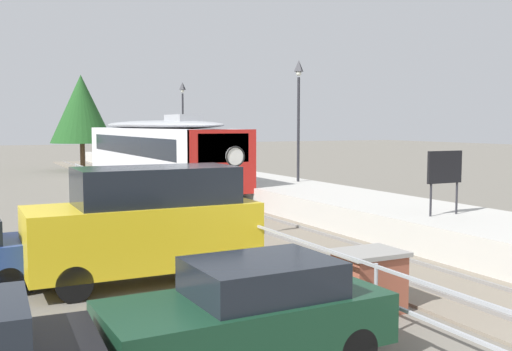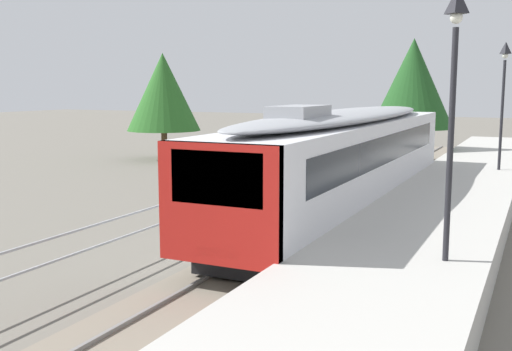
% 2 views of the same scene
% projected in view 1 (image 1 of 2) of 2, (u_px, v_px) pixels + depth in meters
% --- Properties ---
extents(ground_plane, '(160.00, 160.00, 0.00)m').
position_uv_depth(ground_plane, '(115.00, 201.00, 26.49)').
color(ground_plane, '#6B665B').
extents(track_rails, '(3.20, 60.00, 0.14)m').
position_uv_depth(track_rails, '(179.00, 197.00, 27.82)').
color(track_rails, slate).
rests_on(track_rails, ground).
extents(commuter_train, '(2.82, 18.37, 3.74)m').
position_uv_depth(commuter_train, '(155.00, 149.00, 30.95)').
color(commuter_train, silver).
rests_on(commuter_train, track_rails).
extents(station_platform, '(3.90, 60.00, 0.90)m').
position_uv_depth(station_platform, '(241.00, 185.00, 29.23)').
color(station_platform, '#B7B5AD').
rests_on(station_platform, ground).
extents(platform_lamp_mid_platform, '(0.34, 0.34, 5.35)m').
position_uv_depth(platform_lamp_mid_platform, '(299.00, 97.00, 26.08)').
color(platform_lamp_mid_platform, '#232328').
rests_on(platform_lamp_mid_platform, station_platform).
extents(platform_lamp_far_end, '(0.34, 0.34, 5.35)m').
position_uv_depth(platform_lamp_far_end, '(183.00, 107.00, 39.62)').
color(platform_lamp_far_end, '#232328').
rests_on(platform_lamp_far_end, station_platform).
extents(platform_notice_board, '(1.20, 0.08, 1.80)m').
position_uv_depth(platform_notice_board, '(445.00, 169.00, 16.46)').
color(platform_notice_board, '#232328').
rests_on(platform_notice_board, station_platform).
extents(speed_limit_sign, '(0.61, 0.10, 2.81)m').
position_uv_depth(speed_limit_sign, '(235.00, 169.00, 17.31)').
color(speed_limit_sign, '#9EA0A5').
rests_on(speed_limit_sign, ground).
extents(brick_utility_cabinet, '(1.21, 0.99, 1.13)m').
position_uv_depth(brick_utility_cabinet, '(369.00, 280.00, 10.87)').
color(brick_utility_cabinet, brown).
rests_on(brick_utility_cabinet, ground).
extents(carpark_fence, '(0.06, 36.06, 1.25)m').
position_uv_depth(carpark_fence, '(183.00, 211.00, 17.36)').
color(carpark_fence, '#9EA0A5').
rests_on(carpark_fence, ground).
extents(parked_hatchback_dark_green, '(4.05, 1.88, 1.53)m').
position_uv_depth(parked_hatchback_dark_green, '(250.00, 313.00, 8.30)').
color(parked_hatchback_dark_green, '#143823').
rests_on(parked_hatchback_dark_green, ground).
extents(parked_van_yellow, '(4.91, 1.97, 2.51)m').
position_uv_depth(parked_van_yellow, '(147.00, 223.00, 12.87)').
color(parked_van_yellow, gold).
rests_on(parked_van_yellow, ground).
extents(tree_behind_carpark, '(4.62, 4.62, 7.13)m').
position_uv_depth(tree_behind_carpark, '(81.00, 109.00, 44.12)').
color(tree_behind_carpark, brown).
rests_on(tree_behind_carpark, ground).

